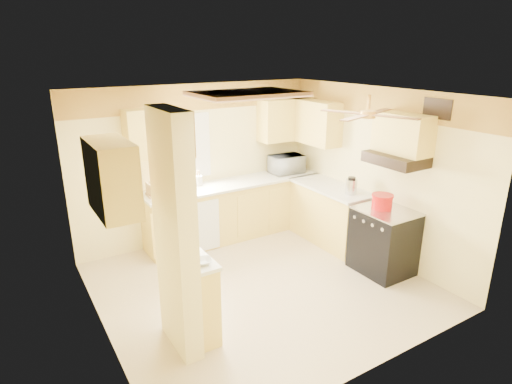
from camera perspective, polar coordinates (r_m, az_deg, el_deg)
floor at (r=5.84m, az=0.68°, el=-12.32°), size 4.00×4.00×0.00m
ceiling at (r=5.04m, az=0.79°, el=12.90°), size 4.00×4.00×0.00m
wall_back at (r=6.92m, az=-7.75°, el=3.76°), size 4.00×0.00×4.00m
wall_front at (r=3.96m, az=15.77°, el=-8.35°), size 4.00×0.00×4.00m
wall_left at (r=4.63m, az=-20.76°, el=-4.90°), size 0.00×3.80×3.80m
wall_right at (r=6.55m, az=15.68°, el=2.39°), size 0.00×3.80×3.80m
wallpaper_border at (r=6.71m, az=-8.07°, el=12.43°), size 4.00×0.02×0.40m
partition_column at (r=4.29m, az=-10.70°, el=-5.83°), size 0.20×0.70×2.50m
partition_ledge at (r=4.74m, az=-7.56°, el=-14.13°), size 0.25×0.55×0.90m
ledge_top at (r=4.50m, az=-7.82°, el=-9.09°), size 0.28×0.58×0.04m
lower_cabinets_back at (r=7.12m, az=-2.80°, el=-2.43°), size 3.00×0.60×0.90m
lower_cabinets_right at (r=7.00m, az=9.87°, el=-3.05°), size 0.60×1.40×0.90m
countertop_back at (r=6.95m, az=-2.82°, el=1.16°), size 3.04×0.64×0.04m
countertop_right at (r=6.84m, az=10.02°, el=0.60°), size 0.64×1.44×0.04m
dishwasher_panel at (r=6.56m, az=-7.22°, el=-4.65°), size 0.58×0.02×0.80m
window at (r=6.74m, az=-9.76°, el=5.90°), size 0.92×0.02×1.02m
upper_cab_back_left at (r=6.34m, az=-14.40°, el=7.56°), size 0.60×0.35×0.70m
upper_cab_back_right at (r=7.40m, az=3.78°, el=9.61°), size 0.90×0.35×0.70m
upper_cab_right at (r=7.19m, az=7.80°, el=9.22°), size 0.35×1.00×0.70m
upper_cab_left_wall at (r=4.23m, az=-18.68°, el=1.83°), size 0.35×0.75×0.70m
upper_cab_over_stove at (r=5.92m, az=18.99°, el=7.37°), size 0.35×0.76×0.52m
stove at (r=6.24m, az=16.64°, el=-6.24°), size 0.68×0.77×0.92m
range_hood at (r=5.92m, az=18.13°, el=4.19°), size 0.50×0.76×0.14m
poster_menu at (r=4.12m, az=-9.75°, el=2.12°), size 0.02×0.42×0.57m
poster_nashville at (r=4.34m, az=-9.29°, el=-6.13°), size 0.02×0.42×0.57m
ceiling_light_panel at (r=5.52m, az=-1.17°, el=12.93°), size 1.35×0.95×0.06m
ceiling_fan at (r=5.15m, az=14.68°, el=10.04°), size 1.15×1.15×0.26m
vent_grate at (r=5.78m, az=23.04°, el=10.19°), size 0.02×0.40×0.25m
microwave at (r=7.46m, az=4.10°, el=3.74°), size 0.59×0.42×0.31m
bowl at (r=4.39m, az=-7.12°, el=-9.17°), size 0.22×0.22×0.05m
dutch_oven at (r=6.09m, az=16.47°, el=-1.20°), size 0.30×0.30×0.20m
kettle at (r=6.50m, az=12.59°, el=0.76°), size 0.17×0.17×0.26m
dish_rack at (r=6.46m, az=-12.85°, el=0.20°), size 0.36×0.27×0.20m
utensil_crock at (r=6.81m, az=-7.66°, el=1.54°), size 0.12×0.12×0.25m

